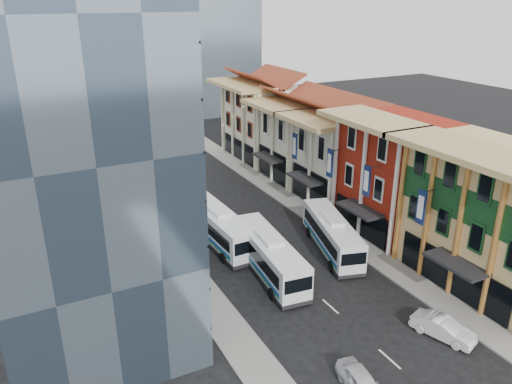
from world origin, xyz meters
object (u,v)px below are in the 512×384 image
bus_left_far (218,226)px  bus_right (332,234)px  shophouse_tan (495,219)px  office_tower (62,117)px  bus_left_near (269,255)px  sedan_right (443,328)px  sedan_left (361,383)px

bus_left_far → bus_right: size_ratio=1.06×
shophouse_tan → bus_left_far: 24.98m
shophouse_tan → office_tower: 35.19m
office_tower → bus_left_near: bearing=-16.0°
bus_right → sedan_right: 14.66m
bus_left_near → sedan_left: (-1.70, -15.21, -1.17)m
shophouse_tan → bus_right: (-8.50, 10.73, -4.19)m
office_tower → bus_right: (22.50, -3.27, -13.19)m
shophouse_tan → sedan_left: bearing=-162.7°
office_tower → bus_right: 26.29m
bus_left_far → bus_right: (9.14, -6.47, -0.10)m
bus_left_near → sedan_right: (7.03, -13.57, -1.14)m
office_tower → sedan_right: size_ratio=6.54×
office_tower → bus_left_near: office_tower is taller
shophouse_tan → sedan_left: size_ratio=3.24×
shophouse_tan → sedan_left: (-17.70, -5.52, -5.27)m
shophouse_tan → bus_right: shophouse_tan is taller
bus_left_near → sedan_left: bus_left_near is taller
bus_right → sedan_left: bus_right is taller
bus_left_far → sedan_right: 22.83m
shophouse_tan → bus_left_far: (-17.64, 17.20, -4.09)m
bus_left_far → bus_right: bearing=-37.4°
bus_left_near → bus_left_far: bearing=108.0°
bus_left_near → shophouse_tan: bearing=-25.5°
bus_right → sedan_right: bearing=-75.8°
sedan_right → sedan_left: bearing=171.0°
office_tower → shophouse_tan: bearing=-24.3°
bus_left_far → shophouse_tan: bearing=-46.4°
shophouse_tan → bus_right: bearing=128.4°
shophouse_tan → office_tower: (-31.00, 14.00, 9.00)m
bus_right → bus_left_far: bearing=160.7°
office_tower → bus_left_far: (13.36, 3.20, -13.09)m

